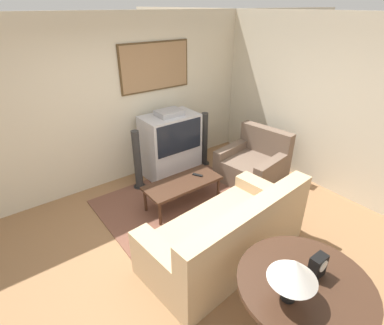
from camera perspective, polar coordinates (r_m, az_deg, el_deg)
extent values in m
plane|color=#8E6642|center=(4.07, 0.12, -15.06)|extent=(12.00, 12.00, 0.00)
cube|color=beige|center=(5.05, -14.93, 10.65)|extent=(12.00, 0.06, 2.70)
cube|color=#4C381E|center=(5.24, -7.02, 17.69)|extent=(1.29, 0.03, 0.78)
cube|color=#93704C|center=(5.22, -6.91, 17.66)|extent=(1.24, 0.01, 0.73)
cube|color=beige|center=(5.22, 24.14, 9.72)|extent=(0.06, 12.00, 2.70)
cube|color=brown|center=(4.76, -2.54, -7.62)|extent=(2.29, 1.81, 0.01)
cube|color=#B7B7BC|center=(5.45, -4.01, 0.35)|extent=(0.97, 0.58, 0.50)
cube|color=#B7B7BC|center=(5.22, -4.22, 5.78)|extent=(0.97, 0.58, 0.61)
cube|color=black|center=(4.99, -2.34, 4.76)|extent=(0.87, 0.01, 0.54)
cube|color=#9E9EA3|center=(5.10, -4.35, 9.44)|extent=(0.43, 0.32, 0.09)
cube|color=tan|center=(3.82, 5.92, -14.30)|extent=(2.09, 1.15, 0.44)
cube|color=tan|center=(3.34, 11.21, -11.54)|extent=(2.02, 0.39, 0.49)
cube|color=tan|center=(4.33, 14.04, -7.88)|extent=(0.32, 1.00, 0.60)
cube|color=tan|center=(3.34, -5.08, -20.19)|extent=(0.32, 1.00, 0.60)
cube|color=#877154|center=(3.75, 13.81, -8.37)|extent=(0.37, 0.15, 0.34)
cube|color=#877154|center=(3.18, 3.94, -15.11)|extent=(0.37, 0.15, 0.34)
cube|color=brown|center=(5.35, 11.21, -1.28)|extent=(1.09, 1.11, 0.41)
cube|color=brown|center=(5.46, 13.93, 4.15)|extent=(0.32, 0.99, 0.46)
cube|color=brown|center=(5.52, 7.79, 0.80)|extent=(0.97, 0.30, 0.55)
cube|color=brown|center=(5.14, 15.03, -2.14)|extent=(0.97, 0.30, 0.55)
cube|color=#3D2619|center=(4.50, -1.80, -3.91)|extent=(1.17, 0.51, 0.04)
cylinder|color=#3D2619|center=(4.24, -6.11, -9.81)|extent=(0.04, 0.04, 0.38)
cylinder|color=#3D2619|center=(4.76, 4.99, -5.02)|extent=(0.04, 0.04, 0.38)
cylinder|color=#3D2619|center=(4.54, -8.89, -7.18)|extent=(0.04, 0.04, 0.38)
cylinder|color=#3D2619|center=(5.03, 1.85, -2.98)|extent=(0.04, 0.04, 0.38)
cylinder|color=#3D2619|center=(2.85, 20.73, -20.89)|extent=(1.13, 1.13, 0.04)
cube|color=#3D2619|center=(2.90, 20.51, -21.71)|extent=(0.96, 0.45, 0.08)
cylinder|color=#3D2619|center=(3.38, 22.79, -20.89)|extent=(0.05, 0.05, 0.69)
cylinder|color=black|center=(2.68, 17.78, -23.23)|extent=(0.11, 0.11, 0.02)
cylinder|color=black|center=(2.54, 18.41, -20.61)|extent=(0.02, 0.02, 0.34)
cone|color=silver|center=(2.46, 18.84, -18.79)|extent=(0.38, 0.38, 0.18)
cube|color=black|center=(2.84, 22.78, -17.75)|extent=(0.15, 0.09, 0.21)
cylinder|color=white|center=(2.81, 23.78, -17.67)|extent=(0.11, 0.01, 0.11)
cube|color=black|center=(4.64, 1.05, -2.40)|extent=(0.12, 0.16, 0.02)
cylinder|color=black|center=(5.21, -9.89, -4.53)|extent=(0.21, 0.21, 0.02)
cylinder|color=#2D2D2D|center=(4.96, -10.37, 0.40)|extent=(0.12, 0.12, 1.03)
cylinder|color=black|center=(5.88, 2.27, -0.11)|extent=(0.21, 0.21, 0.02)
cylinder|color=#2D2D2D|center=(5.65, 2.37, 4.42)|extent=(0.12, 0.12, 1.03)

